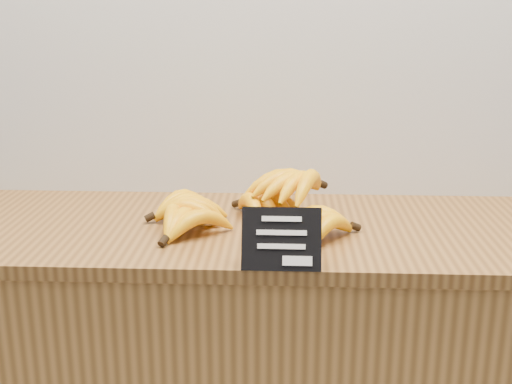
% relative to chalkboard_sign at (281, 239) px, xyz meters
% --- Properties ---
extents(counter_top, '(1.49, 0.54, 0.03)m').
position_rel_chalkboard_sign_xyz_m(counter_top, '(-0.06, 0.25, -0.07)').
color(counter_top, brown).
rests_on(counter_top, counter).
extents(chalkboard_sign, '(0.15, 0.05, 0.11)m').
position_rel_chalkboard_sign_xyz_m(chalkboard_sign, '(0.00, 0.00, 0.00)').
color(chalkboard_sign, black).
rests_on(chalkboard_sign, counter_top).
extents(banana_pile, '(0.49, 0.32, 0.12)m').
position_rel_chalkboard_sign_xyz_m(banana_pile, '(-0.07, 0.25, -0.01)').
color(banana_pile, '#FFB70A').
rests_on(banana_pile, counter_top).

